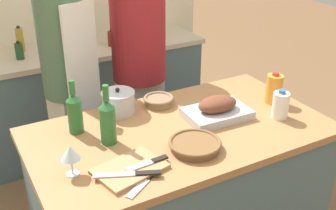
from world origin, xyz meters
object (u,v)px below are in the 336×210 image
(condiment_bottle_tall, at_px, (19,51))
(person_cook_aproned, at_px, (68,73))
(stock_pot, at_px, (118,102))
(wine_bottle_green, at_px, (75,112))
(wine_glass_left, at_px, (107,109))
(wine_glass_right, at_px, (70,153))
(milk_jug, at_px, (280,105))
(knife_paring, at_px, (149,163))
(knife_bread, at_px, (144,182))
(juice_jug, at_px, (274,89))
(wicker_basket, at_px, (195,145))
(person_cook_guest, at_px, (139,59))
(condiment_bottle_short, at_px, (20,40))
(cutting_board, at_px, (130,169))
(stand_mixer, at_px, (129,26))
(wine_bottle_dark, at_px, (108,121))
(roasting_pan, at_px, (217,110))
(knife_chef, at_px, (130,174))
(mixing_bowl, at_px, (159,100))
(condiment_bottle_extra, at_px, (112,39))

(condiment_bottle_tall, relative_size, person_cook_aproned, 0.08)
(stock_pot, distance_m, person_cook_aproned, 0.54)
(wine_bottle_green, distance_m, wine_glass_left, 0.16)
(wine_glass_right, xyz_separation_m, person_cook_aproned, (0.28, 0.96, -0.04))
(milk_jug, xyz_separation_m, knife_paring, (-0.81, -0.07, -0.05))
(wine_bottle_green, xyz_separation_m, knife_bread, (0.11, -0.54, -0.11))
(juice_jug, relative_size, person_cook_aproned, 0.10)
(wicker_basket, xyz_separation_m, knife_paring, (-0.25, -0.02, -0.00))
(knife_paring, bearing_deg, milk_jug, 5.22)
(wine_glass_left, xyz_separation_m, person_cook_guest, (0.47, 0.62, -0.02))
(knife_paring, distance_m, condiment_bottle_short, 1.93)
(milk_jug, xyz_separation_m, condiment_bottle_short, (-0.96, 1.85, -0.02))
(juice_jug, xyz_separation_m, milk_jug, (-0.09, -0.16, -0.01))
(stock_pot, height_order, milk_jug, milk_jug)
(wine_glass_left, bearing_deg, person_cook_guest, 52.84)
(cutting_board, xyz_separation_m, juice_jug, (0.99, 0.22, 0.07))
(wicker_basket, relative_size, condiment_bottle_tall, 1.77)
(wicker_basket, relative_size, wine_glass_right, 1.76)
(wine_glass_right, bearing_deg, juice_jug, 5.90)
(condiment_bottle_short, bearing_deg, wicker_basket, -78.15)
(wine_glass_right, bearing_deg, stock_pot, 47.56)
(cutting_board, height_order, stand_mixer, stand_mixer)
(condiment_bottle_short, bearing_deg, person_cook_aproned, -82.21)
(condiment_bottle_tall, bearing_deg, wine_bottle_dark, -85.52)
(roasting_pan, distance_m, person_cook_guest, 0.80)
(wine_bottle_dark, relative_size, knife_chef, 1.10)
(juice_jug, height_order, knife_bread, juice_jug)
(wine_bottle_dark, bearing_deg, knife_paring, -74.63)
(stand_mixer, bearing_deg, wine_bottle_dark, -117.57)
(person_cook_aproned, bearing_deg, juice_jug, -65.58)
(stock_pot, xyz_separation_m, wine_glass_left, (-0.11, -0.12, 0.04))
(condiment_bottle_short, xyz_separation_m, person_cook_aproned, (0.12, -0.86, 0.01))
(wicker_basket, bearing_deg, wine_glass_left, 125.32)
(juice_jug, distance_m, condiment_bottle_short, 1.99)
(mixing_bowl, bearing_deg, stand_mixer, 73.21)
(stock_pot, xyz_separation_m, wine_glass_right, (-0.39, -0.43, 0.04))
(wine_glass_right, bearing_deg, roasting_pan, 8.73)
(milk_jug, bearing_deg, condiment_bottle_tall, 120.67)
(wine_glass_left, height_order, condiment_bottle_tall, wine_glass_left)
(condiment_bottle_tall, bearing_deg, condiment_bottle_short, 75.01)
(wicker_basket, relative_size, juice_jug, 1.36)
(wine_bottle_dark, relative_size, wine_glass_right, 2.12)
(wine_glass_right, relative_size, condiment_bottle_short, 0.68)
(condiment_bottle_tall, bearing_deg, stock_pot, -77.31)
(condiment_bottle_tall, relative_size, condiment_bottle_extra, 1.03)
(juice_jug, height_order, person_cook_guest, person_cook_guest)
(juice_jug, height_order, wine_bottle_dark, wine_bottle_dark)
(wine_glass_left, bearing_deg, wine_bottle_green, 168.13)
(condiment_bottle_short, bearing_deg, condiment_bottle_extra, -16.89)
(wine_glass_left, bearing_deg, wine_bottle_dark, -109.49)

